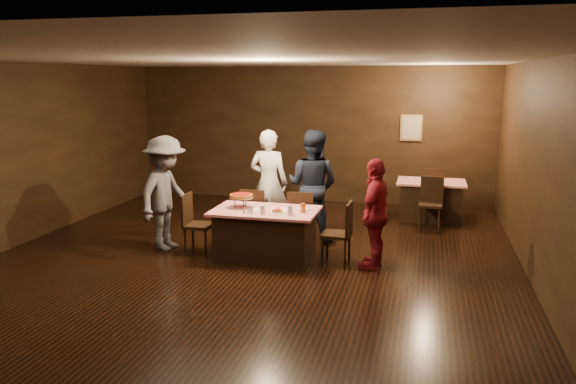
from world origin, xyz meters
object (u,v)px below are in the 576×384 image
object	(u,v)px
diner_white_jacket	(269,183)
main_table	(265,234)
glass_front_left	(263,210)
glass_front_right	(290,211)
chair_far_right	(301,218)
chair_back_near	(431,204)
chair_end_right	(336,233)
diner_grey_knit	(166,193)
chair_back_far	(431,190)
pizza_stand	(241,196)
plate_empty	(303,209)
back_table	(430,200)
diner_navy_hoodie	(312,185)
chair_end_left	(199,224)
chair_far_left	(255,215)
diner_red_shirt	(375,214)
glass_amber	(303,208)

from	to	relation	value
diner_white_jacket	main_table	bearing A→B (deg)	106.64
glass_front_left	glass_front_right	bearing A→B (deg)	7.13
chair_far_right	chair_back_near	bearing A→B (deg)	-147.49
diner_white_jacket	glass_front_left	xyz separation A→B (m)	(0.37, -1.62, -0.10)
chair_back_near	chair_end_right	bearing A→B (deg)	-115.98
chair_end_right	diner_grey_knit	size ratio (longest dim) A/B	0.51
chair_back_far	pizza_stand	bearing A→B (deg)	39.23
chair_end_right	plate_empty	distance (m)	0.65
chair_back_far	back_table	bearing A→B (deg)	77.43
chair_far_right	diner_navy_hoodie	bearing A→B (deg)	-107.03
chair_end_left	chair_far_left	bearing A→B (deg)	-45.23
chair_far_left	diner_navy_hoodie	distance (m)	1.10
diner_red_shirt	glass_amber	size ratio (longest dim) A/B	11.59
chair_far_left	glass_amber	xyz separation A→B (m)	(1.00, -0.80, 0.37)
back_table	chair_back_near	size ratio (longest dim) A/B	1.37
chair_end_right	glass_amber	bearing A→B (deg)	-81.94
diner_navy_hoodie	pizza_stand	size ratio (longest dim) A/B	4.98
chair_far_left	chair_end_left	world-z (taller)	same
main_table	diner_white_jacket	xyz separation A→B (m)	(-0.32, 1.32, 0.55)
diner_white_jacket	glass_front_right	xyz separation A→B (m)	(0.77, -1.57, -0.10)
chair_back_near	chair_back_far	world-z (taller)	same
pizza_stand	glass_front_right	xyz separation A→B (m)	(0.85, -0.30, -0.11)
back_table	pizza_stand	distance (m)	4.23
diner_red_shirt	diner_navy_hoodie	bearing A→B (deg)	-124.24
diner_grey_knit	glass_front_right	bearing A→B (deg)	-90.98
chair_far_left	chair_back_near	world-z (taller)	same
plate_empty	glass_amber	bearing A→B (deg)	-75.96
chair_far_left	glass_front_right	world-z (taller)	chair_far_left
back_table	diner_navy_hoodie	size ratio (longest dim) A/B	0.69
diner_white_jacket	chair_far_left	bearing A→B (deg)	84.80
chair_back_far	plate_empty	size ratio (longest dim) A/B	3.80
chair_back_far	diner_red_shirt	bearing A→B (deg)	65.28
chair_far_right	diner_red_shirt	xyz separation A→B (m)	(1.27, -0.78, 0.34)
back_table	chair_end_left	world-z (taller)	chair_end_left
chair_far_right	diner_navy_hoodie	xyz separation A→B (m)	(0.09, 0.46, 0.47)
back_table	diner_grey_knit	distance (m)	5.16
plate_empty	chair_back_near	bearing A→B (deg)	49.49
diner_navy_hoodie	diner_grey_knit	bearing A→B (deg)	39.11
diner_grey_knit	diner_red_shirt	xyz separation A→B (m)	(3.36, -0.11, -0.11)
chair_end_left	main_table	bearing A→B (deg)	-92.21
chair_back_near	glass_front_right	distance (m)	3.35
main_table	diner_grey_knit	distance (m)	1.78
diner_navy_hoodie	plate_empty	distance (m)	1.07
back_table	diner_red_shirt	xyz separation A→B (m)	(-0.80, -3.12, 0.43)
chair_back_near	diner_white_jacket	size ratio (longest dim) A/B	0.51
glass_front_left	diner_navy_hoodie	bearing A→B (deg)	73.75
chair_end_left	diner_grey_knit	world-z (taller)	diner_grey_knit
pizza_stand	glass_front_right	world-z (taller)	pizza_stand
chair_back_near	glass_front_left	size ratio (longest dim) A/B	6.79
chair_far_left	chair_far_right	distance (m)	0.80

